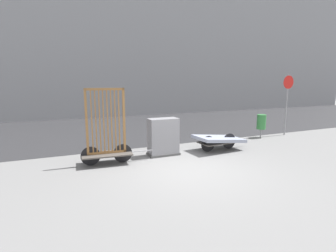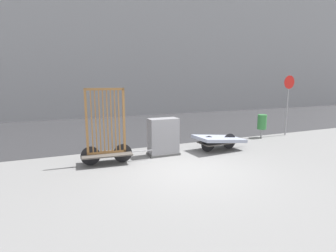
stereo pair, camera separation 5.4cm
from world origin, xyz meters
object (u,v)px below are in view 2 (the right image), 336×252
at_px(bike_cart_with_mattress, 219,140).
at_px(sign_post, 288,96).
at_px(bike_cart_with_bedframe, 107,139).
at_px(trash_bin, 262,122).
at_px(utility_cabinet, 163,138).

distance_m(bike_cart_with_mattress, sign_post, 4.83).
bearing_deg(bike_cart_with_bedframe, bike_cart_with_mattress, 4.44).
bearing_deg(bike_cart_with_bedframe, trash_bin, 13.34).
xyz_separation_m(bike_cart_with_bedframe, sign_post, (8.56, 1.11, 1.09)).
xyz_separation_m(bike_cart_with_mattress, utility_cabinet, (-2.13, 0.22, 0.20)).
bearing_deg(utility_cabinet, trash_bin, 9.83).
bearing_deg(sign_post, bike_cart_with_bedframe, -172.63).
height_order(bike_cart_with_bedframe, sign_post, sign_post).
xyz_separation_m(utility_cabinet, trash_bin, (5.15, 0.89, 0.11)).
bearing_deg(bike_cart_with_mattress, sign_post, 9.64).
distance_m(bike_cart_with_bedframe, utility_cabinet, 1.98).
bearing_deg(trash_bin, bike_cart_with_mattress, -159.71).
relative_size(bike_cart_with_bedframe, trash_bin, 2.23).
relative_size(bike_cart_with_mattress, utility_cabinet, 1.87).
bearing_deg(trash_bin, utility_cabinet, -170.17).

